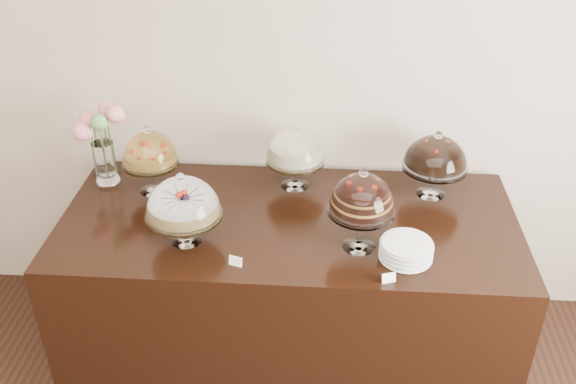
# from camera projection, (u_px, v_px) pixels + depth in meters

# --- Properties ---
(wall_back) EXTENTS (5.00, 0.04, 3.00)m
(wall_back) POSITION_uv_depth(u_px,v_px,m) (321.00, 60.00, 3.23)
(wall_back) COLOR #BDAC98
(wall_back) RESTS_ON ground
(display_counter) EXTENTS (2.20, 1.00, 0.90)m
(display_counter) POSITION_uv_depth(u_px,v_px,m) (289.00, 290.00, 3.32)
(display_counter) COLOR black
(display_counter) RESTS_ON ground
(cake_stand_sugar_sponge) EXTENTS (0.35, 0.35, 0.35)m
(cake_stand_sugar_sponge) POSITION_uv_depth(u_px,v_px,m) (183.00, 201.00, 2.83)
(cake_stand_sugar_sponge) COLOR white
(cake_stand_sugar_sponge) RESTS_ON display_counter
(cake_stand_choco_layer) EXTENTS (0.30, 0.30, 0.40)m
(cake_stand_choco_layer) POSITION_uv_depth(u_px,v_px,m) (362.00, 197.00, 2.76)
(cake_stand_choco_layer) COLOR white
(cake_stand_choco_layer) RESTS_ON display_counter
(cake_stand_cheesecake) EXTENTS (0.31, 0.31, 0.36)m
(cake_stand_cheesecake) POSITION_uv_depth(u_px,v_px,m) (295.00, 149.00, 3.24)
(cake_stand_cheesecake) COLOR white
(cake_stand_cheesecake) RESTS_ON display_counter
(cake_stand_dark_choco) EXTENTS (0.33, 0.33, 0.35)m
(cake_stand_dark_choco) POSITION_uv_depth(u_px,v_px,m) (436.00, 155.00, 3.16)
(cake_stand_dark_choco) COLOR white
(cake_stand_dark_choco) RESTS_ON display_counter
(cake_stand_fruit_tart) EXTENTS (0.28, 0.28, 0.37)m
(cake_stand_fruit_tart) POSITION_uv_depth(u_px,v_px,m) (150.00, 151.00, 3.19)
(cake_stand_fruit_tart) COLOR white
(cake_stand_fruit_tart) RESTS_ON display_counter
(flower_vase) EXTENTS (0.27, 0.24, 0.43)m
(flower_vase) POSITION_uv_depth(u_px,v_px,m) (101.00, 138.00, 3.27)
(flower_vase) COLOR white
(flower_vase) RESTS_ON display_counter
(plate_stack) EXTENTS (0.23, 0.23, 0.08)m
(plate_stack) POSITION_uv_depth(u_px,v_px,m) (406.00, 250.00, 2.80)
(plate_stack) COLOR white
(plate_stack) RESTS_ON display_counter
(price_card_left) EXTENTS (0.06, 0.03, 0.04)m
(price_card_left) POSITION_uv_depth(u_px,v_px,m) (235.00, 261.00, 2.77)
(price_card_left) COLOR white
(price_card_left) RESTS_ON display_counter
(price_card_right) EXTENTS (0.06, 0.03, 0.04)m
(price_card_right) POSITION_uv_depth(u_px,v_px,m) (389.00, 278.00, 2.67)
(price_card_right) COLOR white
(price_card_right) RESTS_ON display_counter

